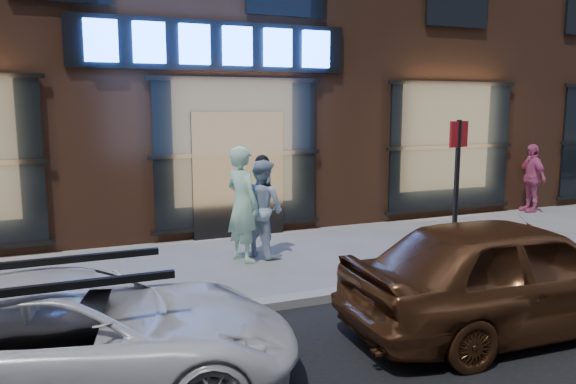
# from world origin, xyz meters

# --- Properties ---
(ground) EXTENTS (90.00, 90.00, 0.00)m
(ground) POSITION_xyz_m (0.00, 0.00, 0.00)
(ground) COLOR slate
(ground) RESTS_ON ground
(curb) EXTENTS (60.00, 0.25, 0.12)m
(curb) POSITION_xyz_m (0.00, 0.00, 0.06)
(curb) COLOR gray
(curb) RESTS_ON ground
(man_bowtie) EXTENTS (0.65, 0.80, 1.88)m
(man_bowtie) POSITION_xyz_m (-0.47, 2.22, 0.94)
(man_bowtie) COLOR #B8F2D4
(man_bowtie) RESTS_ON ground
(man_cap) EXTENTS (0.90, 0.99, 1.64)m
(man_cap) POSITION_xyz_m (-0.06, 2.39, 0.82)
(man_cap) COLOR silver
(man_cap) RESTS_ON ground
(passerby) EXTENTS (0.53, 1.00, 1.62)m
(passerby) POSITION_xyz_m (7.19, 3.70, 0.81)
(passerby) COLOR #D3578C
(passerby) RESTS_ON ground
(white_suv) EXTENTS (4.17, 2.50, 1.08)m
(white_suv) POSITION_xyz_m (-3.14, -1.34, 0.54)
(white_suv) COLOR white
(white_suv) RESTS_ON ground
(gold_sedan) EXTENTS (3.97, 1.74, 1.33)m
(gold_sedan) POSITION_xyz_m (1.42, -1.67, 0.66)
(gold_sedan) COLOR brown
(gold_sedan) RESTS_ON ground
(sign_post) EXTENTS (0.37, 0.11, 2.32)m
(sign_post) POSITION_xyz_m (2.12, 0.18, 1.40)
(sign_post) COLOR #262628
(sign_post) RESTS_ON ground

